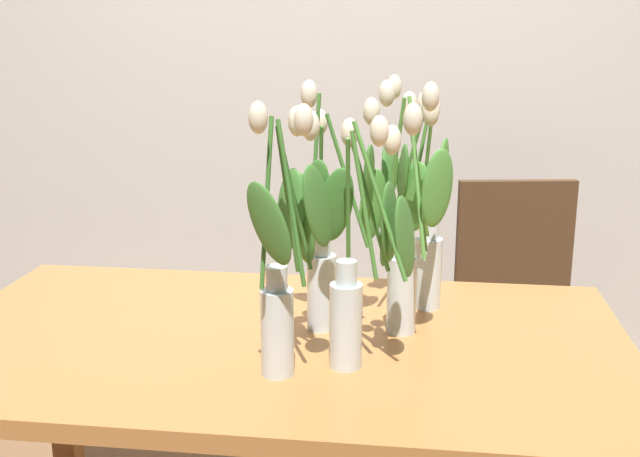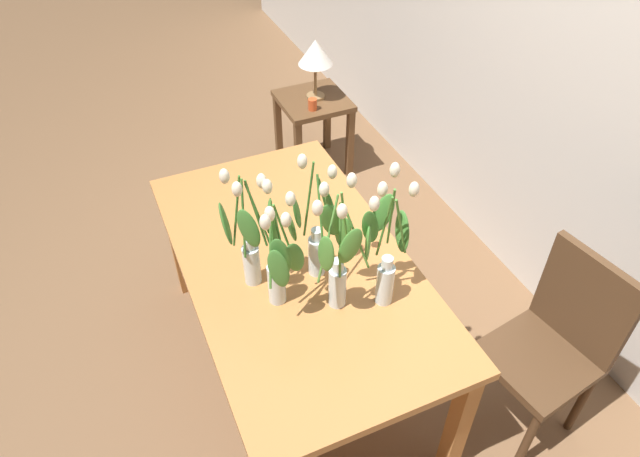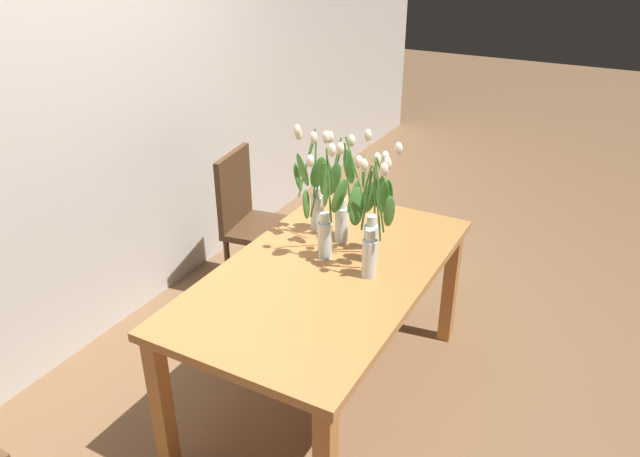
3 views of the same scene
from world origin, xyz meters
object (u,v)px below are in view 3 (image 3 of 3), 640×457
at_px(dining_chair, 250,216).
at_px(tulip_vase_0, 342,196).
at_px(tulip_vase_4, 371,228).
at_px(tulip_vase_1, 326,216).
at_px(dining_table, 326,286).
at_px(tulip_vase_2, 312,192).
at_px(tulip_vase_3, 373,215).

bearing_deg(dining_chair, tulip_vase_0, -114.38).
xyz_separation_m(tulip_vase_0, tulip_vase_4, (-0.24, -0.26, -0.00)).
height_order(tulip_vase_1, dining_chair, tulip_vase_1).
bearing_deg(dining_table, tulip_vase_2, 38.31).
relative_size(tulip_vase_1, tulip_vase_2, 1.00).
height_order(tulip_vase_1, tulip_vase_4, tulip_vase_1).
bearing_deg(tulip_vase_2, tulip_vase_4, -120.63).
relative_size(dining_table, tulip_vase_1, 2.76).
bearing_deg(tulip_vase_1, tulip_vase_3, -62.75).
bearing_deg(tulip_vase_2, tulip_vase_3, -106.08).
bearing_deg(tulip_vase_4, tulip_vase_1, 78.82).
xyz_separation_m(tulip_vase_2, tulip_vase_4, (-0.26, -0.43, 0.02)).
bearing_deg(tulip_vase_4, tulip_vase_3, 20.58).
bearing_deg(dining_table, tulip_vase_4, -74.10).
height_order(dining_table, tulip_vase_1, tulip_vase_1).
xyz_separation_m(tulip_vase_3, dining_chair, (0.46, 1.02, -0.44)).
bearing_deg(dining_chair, tulip_vase_3, -114.26).
distance_m(tulip_vase_1, dining_chair, 1.08).
height_order(tulip_vase_0, dining_chair, tulip_vase_0).
bearing_deg(tulip_vase_3, tulip_vase_4, -159.42).
relative_size(tulip_vase_1, tulip_vase_3, 1.05).
relative_size(dining_table, tulip_vase_3, 2.89).
height_order(dining_table, tulip_vase_4, tulip_vase_4).
distance_m(dining_table, tulip_vase_0, 0.44).
relative_size(tulip_vase_2, tulip_vase_4, 1.03).
relative_size(tulip_vase_1, dining_chair, 0.62).
bearing_deg(tulip_vase_0, tulip_vase_4, -132.49).
xyz_separation_m(tulip_vase_2, tulip_vase_3, (-0.11, -0.38, 0.01)).
bearing_deg(tulip_vase_0, tulip_vase_1, -176.28).
height_order(dining_table, dining_chair, dining_chair).
xyz_separation_m(tulip_vase_0, dining_chair, (0.37, 0.81, -0.45)).
bearing_deg(dining_table, tulip_vase_3, -33.39).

